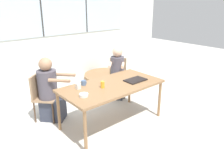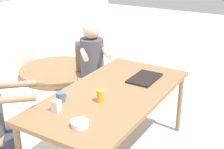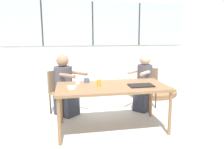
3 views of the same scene
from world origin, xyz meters
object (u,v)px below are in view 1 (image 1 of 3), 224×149
(juice_glass, at_px, (103,85))
(milk_carton_small, at_px, (78,86))
(coffee_mug, at_px, (84,83))
(folded_table_stack, at_px, (107,76))
(person_woman_green_shirt, at_px, (117,75))
(person_man_blue_shirt, at_px, (50,93))
(chair_for_woman_green_shirt, at_px, (118,74))
(chair_for_man_blue_shirt, at_px, (41,93))
(bowl_white_shallow, at_px, (84,95))

(juice_glass, relative_size, milk_carton_small, 1.22)
(coffee_mug, bearing_deg, folded_table_stack, 41.50)
(person_woman_green_shirt, relative_size, person_man_blue_shirt, 0.99)
(juice_glass, xyz_separation_m, folded_table_stack, (1.65, 1.91, -0.73))
(person_woman_green_shirt, relative_size, coffee_mug, 12.86)
(chair_for_woman_green_shirt, relative_size, coffee_mug, 9.43)
(chair_for_woman_green_shirt, distance_m, chair_for_man_blue_shirt, 1.80)
(person_man_blue_shirt, bearing_deg, chair_for_woman_green_shirt, 139.71)
(person_man_blue_shirt, bearing_deg, folded_table_stack, 163.68)
(coffee_mug, relative_size, milk_carton_small, 0.98)
(chair_for_woman_green_shirt, bearing_deg, juice_glass, 84.55)
(coffee_mug, xyz_separation_m, folded_table_stack, (1.82, 1.61, -0.71))
(person_man_blue_shirt, bearing_deg, bowl_white_shallow, 55.01)
(chair_for_man_blue_shirt, relative_size, folded_table_stack, 0.66)
(chair_for_woman_green_shirt, xyz_separation_m, person_woman_green_shirt, (-0.12, -0.11, 0.03))
(person_woman_green_shirt, height_order, bowl_white_shallow, person_woman_green_shirt)
(chair_for_woman_green_shirt, height_order, coffee_mug, chair_for_woman_green_shirt)
(chair_for_man_blue_shirt, xyz_separation_m, person_woman_green_shirt, (1.68, -0.17, 0.03))
(person_woman_green_shirt, xyz_separation_m, milk_carton_small, (-1.35, -0.57, 0.24))
(juice_glass, distance_m, folded_table_stack, 2.63)
(person_woman_green_shirt, height_order, milk_carton_small, person_woman_green_shirt)
(person_man_blue_shirt, height_order, milk_carton_small, person_man_blue_shirt)
(person_man_blue_shirt, bearing_deg, coffee_mug, 82.91)
(person_man_blue_shirt, bearing_deg, milk_carton_small, 67.10)
(person_woman_green_shirt, relative_size, juice_glass, 10.34)
(milk_carton_small, bearing_deg, juice_glass, -34.24)
(juice_glass, bearing_deg, milk_carton_small, 145.76)
(chair_for_man_blue_shirt, xyz_separation_m, bowl_white_shallow, (0.23, -1.05, 0.25))
(person_man_blue_shirt, distance_m, bowl_white_shallow, 0.96)
(milk_carton_small, bearing_deg, coffee_mug, 27.60)
(coffee_mug, bearing_deg, milk_carton_small, -152.40)
(chair_for_woman_green_shirt, distance_m, folded_table_stack, 1.22)
(person_man_blue_shirt, xyz_separation_m, coffee_mug, (0.38, -0.53, 0.25))
(chair_for_man_blue_shirt, bearing_deg, person_woman_green_shirt, 131.70)
(person_woman_green_shirt, distance_m, milk_carton_small, 1.48)
(chair_for_man_blue_shirt, bearing_deg, coffee_mug, 84.35)
(milk_carton_small, bearing_deg, bowl_white_shallow, -107.51)
(chair_for_woman_green_shirt, xyz_separation_m, bowl_white_shallow, (-1.56, -0.99, 0.25))
(milk_carton_small, bearing_deg, chair_for_woman_green_shirt, 24.82)
(milk_carton_small, xyz_separation_m, folded_table_stack, (1.98, 1.69, -0.72))
(coffee_mug, bearing_deg, juice_glass, -61.34)
(coffee_mug, xyz_separation_m, bowl_white_shallow, (-0.26, -0.39, -0.02))
(person_man_blue_shirt, relative_size, juice_glass, 10.42)
(chair_for_man_blue_shirt, height_order, coffee_mug, chair_for_man_blue_shirt)
(chair_for_woman_green_shirt, relative_size, juice_glass, 7.58)
(bowl_white_shallow, bearing_deg, chair_for_woman_green_shirt, 32.27)
(folded_table_stack, bearing_deg, milk_carton_small, -139.45)
(juice_glass, bearing_deg, folded_table_stack, 49.22)
(person_woman_green_shirt, bearing_deg, chair_for_woman_green_shirt, -90.00)
(person_woman_green_shirt, bearing_deg, folded_table_stack, -72.84)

